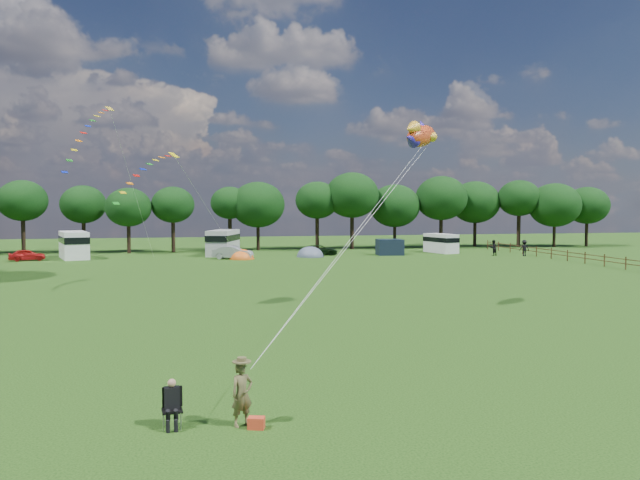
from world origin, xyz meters
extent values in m
plane|color=black|center=(0.00, 0.00, 0.00)|extent=(180.00, 180.00, 0.00)
cylinder|color=black|center=(-26.90, 55.70, 2.13)|extent=(0.49, 0.49, 4.25)
ellipsoid|color=black|center=(-26.90, 55.70, 6.45)|extent=(5.86, 5.86, 4.98)
cylinder|color=black|center=(-20.03, 56.31, 1.95)|extent=(0.47, 0.47, 3.90)
ellipsoid|color=black|center=(-20.03, 56.31, 6.00)|extent=(5.58, 5.58, 4.74)
cylinder|color=black|center=(-14.36, 53.27, 1.78)|extent=(0.44, 0.44, 3.56)
ellipsoid|color=black|center=(-14.36, 53.27, 5.64)|extent=(5.56, 5.56, 4.73)
cylinder|color=black|center=(-9.09, 54.23, 1.98)|extent=(0.47, 0.47, 3.95)
ellipsoid|color=black|center=(-9.09, 54.23, 5.95)|extent=(5.33, 5.33, 4.53)
cylinder|color=black|center=(-1.92, 56.03, 2.17)|extent=(0.50, 0.50, 4.33)
ellipsoid|color=black|center=(-1.92, 56.03, 6.19)|extent=(4.95, 4.95, 4.21)
cylinder|color=black|center=(1.70, 55.56, 1.66)|extent=(0.43, 0.43, 3.31)
ellipsoid|color=black|center=(1.70, 55.56, 5.95)|extent=(7.03, 7.03, 5.98)
cylinder|color=black|center=(9.66, 55.80, 2.18)|extent=(0.50, 0.50, 4.36)
ellipsoid|color=black|center=(9.66, 55.80, 6.56)|extent=(5.84, 5.84, 4.97)
cylinder|color=black|center=(14.25, 54.92, 2.27)|extent=(0.51, 0.51, 4.55)
ellipsoid|color=black|center=(14.25, 54.92, 7.23)|extent=(7.15, 7.15, 6.08)
cylinder|color=black|center=(20.49, 55.63, 1.61)|extent=(0.42, 0.42, 3.21)
ellipsoid|color=black|center=(20.49, 55.63, 5.80)|extent=(6.90, 6.90, 5.86)
cylinder|color=black|center=(26.98, 54.96, 2.09)|extent=(0.48, 0.48, 4.17)
ellipsoid|color=black|center=(26.98, 54.96, 6.86)|extent=(7.16, 7.16, 6.09)
cylinder|color=black|center=(32.97, 56.89, 1.83)|extent=(0.45, 0.45, 3.66)
ellipsoid|color=black|center=(32.97, 56.89, 6.31)|extent=(7.05, 7.05, 5.99)
cylinder|color=black|center=(38.41, 54.37, 2.32)|extent=(0.52, 0.52, 4.65)
ellipsoid|color=black|center=(38.41, 54.37, 6.88)|extent=(5.96, 5.96, 5.06)
cylinder|color=black|center=(43.16, 53.04, 1.59)|extent=(0.42, 0.42, 3.19)
ellipsoid|color=black|center=(43.16, 53.04, 5.89)|extent=(7.23, 7.23, 6.14)
cylinder|color=black|center=(48.55, 53.44, 1.76)|extent=(0.44, 0.44, 3.52)
ellipsoid|color=black|center=(48.55, 53.44, 5.86)|extent=(6.22, 6.22, 5.28)
cylinder|color=#472D19|center=(32.00, 24.00, 0.60)|extent=(0.12, 0.12, 1.20)
cylinder|color=#472D19|center=(32.00, 22.50, 0.95)|extent=(0.08, 3.00, 0.08)
cylinder|color=#472D19|center=(32.00, 22.50, 0.55)|extent=(0.08, 3.00, 0.08)
cylinder|color=#472D19|center=(32.00, 27.00, 0.60)|extent=(0.12, 0.12, 1.20)
cylinder|color=#472D19|center=(32.00, 25.50, 0.95)|extent=(0.08, 3.00, 0.08)
cylinder|color=#472D19|center=(32.00, 25.50, 0.55)|extent=(0.08, 3.00, 0.08)
cylinder|color=#472D19|center=(32.00, 30.00, 0.60)|extent=(0.12, 0.12, 1.20)
cylinder|color=#472D19|center=(32.00, 28.50, 0.95)|extent=(0.08, 3.00, 0.08)
cylinder|color=#472D19|center=(32.00, 28.50, 0.55)|extent=(0.08, 3.00, 0.08)
cylinder|color=#472D19|center=(32.00, 33.00, 0.60)|extent=(0.12, 0.12, 1.20)
cylinder|color=#472D19|center=(32.00, 31.50, 0.95)|extent=(0.08, 3.00, 0.08)
cylinder|color=#472D19|center=(32.00, 31.50, 0.55)|extent=(0.08, 3.00, 0.08)
cylinder|color=#472D19|center=(32.00, 36.00, 0.60)|extent=(0.12, 0.12, 1.20)
cylinder|color=#472D19|center=(32.00, 34.50, 0.95)|extent=(0.08, 3.00, 0.08)
cylinder|color=#472D19|center=(32.00, 34.50, 0.55)|extent=(0.08, 3.00, 0.08)
cylinder|color=#472D19|center=(32.00, 39.00, 0.60)|extent=(0.12, 0.12, 1.20)
cylinder|color=#472D19|center=(32.00, 37.50, 0.95)|extent=(0.08, 3.00, 0.08)
cylinder|color=#472D19|center=(32.00, 37.50, 0.55)|extent=(0.08, 3.00, 0.08)
cylinder|color=#472D19|center=(32.00, 42.00, 0.60)|extent=(0.12, 0.12, 1.20)
cylinder|color=#472D19|center=(32.00, 40.50, 0.95)|extent=(0.08, 3.00, 0.08)
cylinder|color=#472D19|center=(32.00, 40.50, 0.55)|extent=(0.08, 3.00, 0.08)
cylinder|color=#472D19|center=(32.00, 45.00, 0.60)|extent=(0.12, 0.12, 1.20)
cylinder|color=#472D19|center=(32.00, 43.50, 0.95)|extent=(0.08, 3.00, 0.08)
cylinder|color=#472D19|center=(32.00, 43.50, 0.55)|extent=(0.08, 3.00, 0.08)
cylinder|color=#472D19|center=(32.00, 48.00, 0.60)|extent=(0.12, 0.12, 1.20)
cylinder|color=#472D19|center=(32.00, 46.50, 0.95)|extent=(0.08, 3.00, 0.08)
cylinder|color=#472D19|center=(32.00, 46.50, 0.55)|extent=(0.08, 3.00, 0.08)
cylinder|color=#472D19|center=(32.00, 51.00, 0.60)|extent=(0.12, 0.12, 1.20)
cylinder|color=#472D19|center=(32.00, 49.50, 0.95)|extent=(0.08, 3.00, 0.08)
cylinder|color=#472D19|center=(32.00, 49.50, 0.55)|extent=(0.08, 3.00, 0.08)
imported|color=red|center=(-24.02, 45.05, 0.62)|extent=(3.99, 2.46, 1.24)
imported|color=#93949A|center=(-2.47, 42.67, 0.72)|extent=(4.38, 2.73, 1.45)
imported|color=black|center=(8.01, 46.16, 0.59)|extent=(4.61, 2.65, 1.19)
cube|color=white|center=(-19.64, 47.03, 1.50)|extent=(4.12, 6.46, 2.99)
cube|color=black|center=(-19.64, 47.03, 2.11)|extent=(4.20, 6.59, 0.71)
cylinder|color=black|center=(-19.11, 45.22, 0.42)|extent=(0.90, 0.53, 0.84)
cylinder|color=black|center=(-20.16, 48.84, 0.42)|extent=(0.90, 0.53, 0.84)
cube|color=#B3B2B4|center=(-3.25, 47.97, 1.48)|extent=(4.29, 6.43, 2.97)
cube|color=black|center=(-3.25, 47.97, 2.09)|extent=(4.37, 6.56, 0.70)
cylinder|color=black|center=(-3.84, 46.19, 0.42)|extent=(0.89, 0.56, 0.84)
cylinder|color=black|center=(-2.65, 49.74, 0.42)|extent=(0.89, 0.56, 0.84)
cube|color=white|center=(23.42, 46.50, 1.17)|extent=(3.05, 5.03, 2.34)
cube|color=black|center=(23.42, 46.50, 1.65)|extent=(3.11, 5.13, 0.56)
cylinder|color=black|center=(23.77, 45.07, 0.33)|extent=(0.70, 0.39, 0.66)
cylinder|color=black|center=(23.07, 47.94, 0.33)|extent=(0.70, 0.39, 0.66)
ellipsoid|color=orange|center=(-1.51, 42.42, 0.02)|extent=(2.61, 3.01, 2.15)
cylinder|color=orange|center=(-1.51, 42.42, 0.04)|extent=(2.74, 2.74, 0.08)
ellipsoid|color=slate|center=(6.37, 43.79, 0.02)|extent=(3.01, 3.46, 2.35)
cylinder|color=slate|center=(6.37, 43.79, 0.04)|extent=(3.16, 3.16, 0.08)
cube|color=black|center=(16.12, 44.51, 0.93)|extent=(3.20, 2.69, 1.87)
imported|color=brown|center=(-5.77, -9.26, 0.87)|extent=(0.75, 0.63, 1.74)
cylinder|color=#99999E|center=(-7.84, -9.25, 0.24)|extent=(0.02, 0.02, 0.47)
cylinder|color=#99999E|center=(-7.39, -9.25, 0.24)|extent=(0.02, 0.02, 0.47)
cylinder|color=#99999E|center=(-7.84, -8.80, 0.24)|extent=(0.02, 0.02, 0.47)
cylinder|color=#99999E|center=(-7.39, -8.80, 0.24)|extent=(0.02, 0.02, 0.47)
cube|color=black|center=(-7.62, -9.02, 0.47)|extent=(0.58, 0.56, 0.05)
cube|color=black|center=(-7.62, -8.78, 0.77)|extent=(0.54, 0.10, 0.57)
cube|color=black|center=(-7.62, -8.98, 0.80)|extent=(0.41, 0.28, 0.60)
sphere|color=tan|center=(-7.62, -9.00, 1.21)|extent=(0.23, 0.23, 0.23)
cube|color=red|center=(-5.42, -9.54, 0.16)|extent=(0.50, 0.41, 0.31)
ellipsoid|color=#C23D16|center=(5.69, 7.49, 9.82)|extent=(2.98, 2.93, 1.76)
ellipsoid|color=#F8B805|center=(5.69, 7.49, 9.68)|extent=(1.86, 1.82, 0.96)
cone|color=gold|center=(4.73, 6.57, 10.09)|extent=(1.31, 1.30, 0.92)
cone|color=#2B19A8|center=(4.73, 6.57, 9.54)|extent=(1.31, 1.30, 0.92)
cone|color=#2B19A8|center=(5.76, 7.55, 10.39)|extent=(1.01, 1.01, 0.79)
sphere|color=white|center=(6.23, 8.45, 9.98)|extent=(0.29, 0.29, 0.29)
sphere|color=black|center=(6.25, 8.53, 9.98)|extent=(0.15, 0.15, 0.15)
cube|color=yellow|center=(-13.43, 28.46, 13.87)|extent=(0.77, 0.77, 0.36)
cube|color=red|center=(-13.70, 27.97, 13.65)|extent=(0.52, 0.55, 0.10)
cube|color=orange|center=(-13.97, 27.47, 13.38)|extent=(0.51, 0.55, 0.11)
cube|color=yellow|center=(-14.24, 26.98, 13.04)|extent=(0.51, 0.55, 0.12)
cube|color=#198C1E|center=(-14.51, 26.48, 12.61)|extent=(0.51, 0.54, 0.13)
cube|color=#0C1EB2|center=(-14.78, 25.99, 12.11)|extent=(0.50, 0.54, 0.14)
cube|color=red|center=(-15.05, 25.49, 11.52)|extent=(0.50, 0.54, 0.15)
cube|color=orange|center=(-15.32, 25.00, 10.86)|extent=(0.50, 0.53, 0.16)
cube|color=yellow|center=(-15.59, 24.50, 10.11)|extent=(0.49, 0.53, 0.16)
cube|color=#198C1E|center=(-15.86, 24.01, 9.29)|extent=(0.49, 0.53, 0.17)
cube|color=#0C1EB2|center=(-16.13, 23.51, 8.38)|extent=(0.48, 0.52, 0.18)
cube|color=#FFE70B|center=(-8.16, 21.08, 9.58)|extent=(0.80, 0.83, 0.39)
cube|color=red|center=(-8.57, 20.63, 9.48)|extent=(0.51, 0.61, 0.11)
cube|color=orange|center=(-8.97, 20.18, 9.33)|extent=(0.51, 0.61, 0.12)
cube|color=yellow|center=(-9.38, 19.73, 9.10)|extent=(0.51, 0.61, 0.13)
cube|color=#198C1E|center=(-9.78, 19.28, 8.79)|extent=(0.50, 0.61, 0.14)
cube|color=#0C1EB2|center=(-10.19, 18.83, 8.40)|extent=(0.50, 0.60, 0.15)
cube|color=red|center=(-10.59, 18.38, 7.94)|extent=(0.50, 0.60, 0.16)
cube|color=orange|center=(-11.00, 17.93, 7.39)|extent=(0.49, 0.60, 0.17)
cube|color=yellow|center=(-11.40, 17.48, 6.76)|extent=(0.48, 0.59, 0.18)
cube|color=#198C1E|center=(-11.81, 17.03, 6.05)|extent=(0.48, 0.59, 0.18)
imported|color=black|center=(27.72, 41.17, 0.91)|extent=(1.02, 0.83, 1.82)
imported|color=black|center=(30.81, 39.63, 0.94)|extent=(1.25, 0.64, 1.88)
camera|label=1|loc=(-7.11, -25.84, 5.97)|focal=35.00mm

